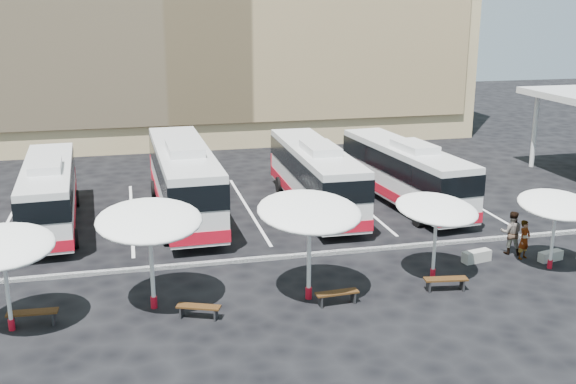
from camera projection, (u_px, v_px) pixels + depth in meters
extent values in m
plane|color=black|center=(281.00, 263.00, 28.08)|extent=(120.00, 120.00, 0.00)
cylinder|color=silver|center=(535.00, 131.00, 44.06)|extent=(0.30, 0.30, 4.80)
cube|color=black|center=(279.00, 257.00, 28.53)|extent=(34.00, 0.25, 0.15)
cube|color=white|center=(6.00, 225.00, 32.90)|extent=(0.15, 12.00, 0.01)
cube|color=white|center=(132.00, 216.00, 34.24)|extent=(0.15, 12.00, 0.01)
cube|color=white|center=(248.00, 208.00, 35.57)|extent=(0.15, 12.00, 0.01)
cube|color=white|center=(356.00, 201.00, 36.91)|extent=(0.15, 12.00, 0.01)
cube|color=white|center=(456.00, 194.00, 38.24)|extent=(0.15, 12.00, 0.01)
cube|color=silver|center=(49.00, 192.00, 32.32)|extent=(2.76, 10.68, 2.64)
cube|color=black|center=(48.00, 181.00, 32.18)|extent=(2.82, 10.74, 0.97)
cube|color=#AF0C1D|center=(51.00, 211.00, 32.58)|extent=(2.82, 10.74, 0.48)
cube|color=#AF0C1D|center=(55.00, 179.00, 37.38)|extent=(2.26, 0.30, 1.23)
cube|color=silver|center=(45.00, 166.00, 31.10)|extent=(1.55, 2.72, 0.35)
cylinder|color=black|center=(32.00, 202.00, 35.22)|extent=(0.35, 0.90, 0.88)
cylinder|color=black|center=(76.00, 198.00, 35.81)|extent=(0.35, 0.90, 0.88)
cylinder|color=black|center=(21.00, 243.00, 29.11)|extent=(0.35, 0.90, 0.88)
cylinder|color=black|center=(75.00, 238.00, 29.71)|extent=(0.35, 0.90, 0.88)
cube|color=silver|center=(184.00, 178.00, 33.84)|extent=(2.83, 12.28, 3.06)
cube|color=black|center=(183.00, 166.00, 33.68)|extent=(2.89, 12.34, 1.12)
cube|color=#AF0C1D|center=(185.00, 199.00, 34.15)|extent=(2.89, 12.34, 0.56)
cube|color=#AF0C1D|center=(173.00, 165.00, 39.74)|extent=(2.61, 0.26, 1.43)
cube|color=silver|center=(185.00, 148.00, 32.43)|extent=(1.70, 3.09, 0.41)
cylinder|color=black|center=(155.00, 190.00, 37.25)|extent=(0.38, 1.03, 1.02)
cylinder|color=black|center=(201.00, 187.00, 37.87)|extent=(0.38, 1.03, 1.02)
cylinder|color=black|center=(166.00, 234.00, 30.14)|extent=(0.38, 1.03, 1.02)
cylinder|color=black|center=(223.00, 229.00, 30.76)|extent=(0.38, 1.03, 1.02)
cube|color=silver|center=(315.00, 174.00, 35.10)|extent=(2.47, 11.36, 2.84)
cube|color=black|center=(315.00, 164.00, 34.94)|extent=(2.53, 11.42, 1.04)
cube|color=#AF0C1D|center=(315.00, 194.00, 35.38)|extent=(2.53, 11.42, 0.52)
cube|color=#AF0C1D|center=(291.00, 163.00, 40.61)|extent=(2.42, 0.21, 1.32)
cube|color=silver|center=(320.00, 148.00, 33.77)|extent=(1.54, 2.85, 0.38)
cylinder|color=black|center=(280.00, 185.00, 38.32)|extent=(0.34, 0.95, 0.95)
cylinder|color=black|center=(320.00, 183.00, 38.82)|extent=(0.34, 0.95, 0.95)
cylinder|color=black|center=(311.00, 223.00, 31.67)|extent=(0.34, 0.95, 0.95)
cylinder|color=black|center=(359.00, 220.00, 32.17)|extent=(0.34, 0.95, 0.95)
cube|color=silver|center=(405.00, 172.00, 35.91)|extent=(3.33, 11.19, 2.75)
cube|color=black|center=(405.00, 162.00, 35.77)|extent=(3.39, 11.25, 1.01)
cube|color=#AF0C1D|center=(404.00, 190.00, 36.19)|extent=(3.39, 11.25, 0.51)
cube|color=#AF0C1D|center=(361.00, 162.00, 41.12)|extent=(2.36, 0.41, 1.29)
cube|color=silver|center=(415.00, 146.00, 34.66)|extent=(1.72, 2.88, 0.37)
cylinder|color=black|center=(359.00, 183.00, 38.85)|extent=(0.41, 0.94, 0.92)
cylinder|color=black|center=(395.00, 180.00, 39.56)|extent=(0.41, 0.94, 0.92)
cylinder|color=black|center=(419.00, 217.00, 32.57)|extent=(0.41, 0.94, 0.92)
cylinder|color=black|center=(460.00, 213.00, 33.28)|extent=(0.41, 0.94, 0.92)
cylinder|color=silver|center=(7.00, 289.00, 21.93)|extent=(0.15, 0.15, 2.92)
cylinder|color=#AF0C1D|center=(12.00, 325.00, 22.28)|extent=(0.24, 0.24, 0.39)
ellipsoid|color=white|center=(2.00, 246.00, 21.53)|extent=(3.65, 3.69, 1.00)
cylinder|color=silver|center=(152.00, 266.00, 23.52)|extent=(0.16, 0.16, 3.22)
cylinder|color=#AF0C1D|center=(154.00, 302.00, 23.90)|extent=(0.25, 0.25, 0.43)
ellipsoid|color=white|center=(149.00, 220.00, 23.07)|extent=(3.86, 3.90, 1.10)
cylinder|color=silver|center=(309.00, 256.00, 24.27)|extent=(0.18, 0.18, 3.30)
cylinder|color=#AF0C1D|center=(309.00, 293.00, 24.65)|extent=(0.28, 0.28, 0.44)
ellipsoid|color=white|center=(309.00, 211.00, 23.81)|extent=(4.39, 4.43, 1.13)
cylinder|color=silver|center=(435.00, 244.00, 26.21)|extent=(0.17, 0.17, 2.80)
cylinder|color=#AF0C1D|center=(433.00, 273.00, 26.53)|extent=(0.26, 0.26, 0.37)
ellipsoid|color=white|center=(437.00, 209.00, 25.81)|extent=(4.11, 4.13, 0.96)
cylinder|color=silver|center=(553.00, 237.00, 27.18)|extent=(0.14, 0.14, 2.68)
cylinder|color=#AF0C1D|center=(550.00, 264.00, 27.49)|extent=(0.22, 0.22, 0.36)
ellipsoid|color=white|center=(557.00, 205.00, 26.80)|extent=(3.37, 3.41, 0.92)
cube|color=black|center=(32.00, 312.00, 22.53)|extent=(1.68, 0.54, 0.07)
cube|color=black|center=(12.00, 321.00, 22.49)|extent=(0.09, 0.42, 0.44)
cube|color=black|center=(54.00, 318.00, 22.71)|extent=(0.09, 0.42, 0.44)
cube|color=black|center=(199.00, 307.00, 23.05)|extent=(1.56, 0.95, 0.06)
cube|color=black|center=(182.00, 312.00, 23.21)|extent=(0.20, 0.38, 0.40)
cube|color=black|center=(216.00, 314.00, 23.03)|extent=(0.20, 0.38, 0.40)
cube|color=black|center=(337.00, 293.00, 24.12)|extent=(1.60, 0.51, 0.06)
cube|color=black|center=(320.00, 301.00, 24.00)|extent=(0.09, 0.40, 0.42)
cube|color=black|center=(353.00, 297.00, 24.36)|extent=(0.09, 0.40, 0.42)
cube|color=black|center=(446.00, 279.00, 25.27)|extent=(1.68, 0.66, 0.07)
cube|color=black|center=(429.00, 286.00, 25.28)|extent=(0.12, 0.42, 0.44)
cube|color=black|center=(462.00, 284.00, 25.40)|extent=(0.12, 0.42, 0.44)
cube|color=gray|center=(476.00, 256.00, 28.18)|extent=(1.33, 0.67, 0.48)
cube|color=gray|center=(550.00, 256.00, 28.29)|extent=(1.17, 0.62, 0.42)
imported|color=black|center=(524.00, 239.00, 28.40)|extent=(0.73, 0.62, 1.68)
imported|color=black|center=(512.00, 233.00, 28.86)|extent=(1.15, 1.06, 1.91)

